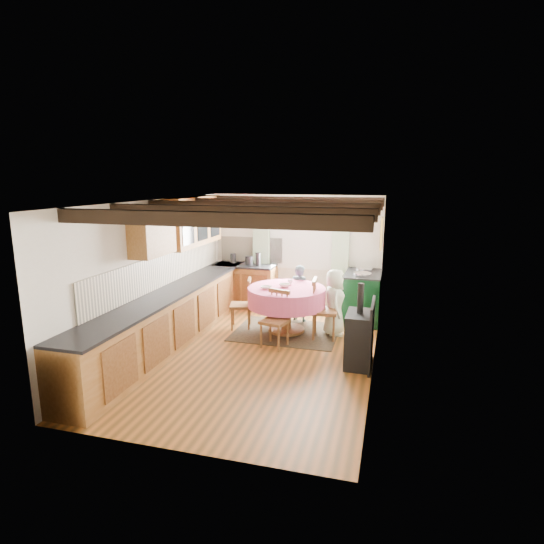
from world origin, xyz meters
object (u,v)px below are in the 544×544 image
(chair_near, at_px, (274,319))
(chair_right, at_px, (325,309))
(child_far, at_px, (300,293))
(cup, at_px, (290,282))
(cast_iron_stove, at_px, (359,325))
(child_right, at_px, (334,302))
(aga_range, at_px, (362,296))
(chair_left, at_px, (241,303))
(dining_table, at_px, (286,310))

(chair_near, distance_m, chair_right, 0.97)
(chair_near, xyz_separation_m, child_far, (0.11, 1.44, 0.08))
(chair_near, xyz_separation_m, cup, (0.03, 0.98, 0.40))
(cast_iron_stove, xyz_separation_m, child_right, (-0.53, 1.24, -0.04))
(chair_right, relative_size, aga_range, 1.00)
(chair_right, bearing_deg, child_far, 32.56)
(chair_left, bearing_deg, child_far, 110.58)
(dining_table, bearing_deg, aga_range, 40.25)
(chair_left, bearing_deg, chair_near, 33.46)
(dining_table, relative_size, cup, 15.15)
(aga_range, relative_size, cast_iron_stove, 0.84)
(cast_iron_stove, relative_size, child_right, 1.06)
(child_right, bearing_deg, child_far, 40.64)
(chair_near, bearing_deg, aga_range, 68.80)
(dining_table, distance_m, aga_range, 1.65)
(aga_range, bearing_deg, child_right, -114.33)
(cast_iron_stove, bearing_deg, cup, 135.21)
(cast_iron_stove, xyz_separation_m, child_far, (-1.28, 1.82, -0.07))
(chair_left, xyz_separation_m, chair_right, (1.58, -0.12, 0.06))
(cup, bearing_deg, dining_table, -90.63)
(chair_right, distance_m, child_far, 1.02)
(aga_range, xyz_separation_m, cast_iron_stove, (0.11, -2.17, 0.14))
(child_far, distance_m, cup, 0.57)
(aga_range, height_order, cup, aga_range)
(cast_iron_stove, relative_size, cup, 13.76)
(aga_range, relative_size, child_far, 0.95)
(cast_iron_stove, distance_m, child_right, 1.35)
(dining_table, xyz_separation_m, child_far, (0.09, 0.71, 0.14))
(child_right, bearing_deg, chair_left, 82.00)
(dining_table, distance_m, chair_right, 0.72)
(chair_left, height_order, cast_iron_stove, cast_iron_stove)
(chair_near, distance_m, aga_range, 2.21)
(chair_right, bearing_deg, chair_left, 81.05)
(chair_left, bearing_deg, child_right, 78.76)
(chair_near, bearing_deg, dining_table, 102.35)
(child_far, bearing_deg, child_right, 156.14)
(dining_table, bearing_deg, child_far, 82.95)
(chair_right, height_order, aga_range, chair_right)
(aga_range, bearing_deg, cast_iron_stove, -87.10)
(aga_range, xyz_separation_m, child_right, (-0.42, -0.93, 0.10))
(cup, bearing_deg, chair_right, -26.58)
(chair_right, bearing_deg, aga_range, -30.20)
(chair_near, relative_size, cast_iron_stove, 0.75)
(dining_table, height_order, chair_right, chair_right)
(chair_left, bearing_deg, cast_iron_stove, 48.35)
(chair_left, distance_m, chair_right, 1.58)
(cup, bearing_deg, child_right, -7.99)
(dining_table, bearing_deg, chair_right, -7.87)
(chair_near, bearing_deg, chair_left, 152.86)
(dining_table, distance_m, chair_near, 0.73)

